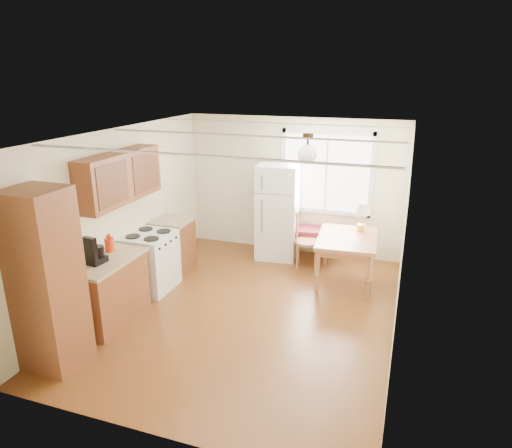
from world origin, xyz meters
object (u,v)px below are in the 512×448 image
at_px(dining_table, 347,243).
at_px(chair, 302,235).
at_px(refrigerator, 278,211).
at_px(bench, 299,231).

relative_size(dining_table, chair, 1.24).
xyz_separation_m(refrigerator, chair, (0.54, -0.33, -0.27)).
bearing_deg(chair, bench, 100.20).
height_order(bench, dining_table, dining_table).
bearing_deg(dining_table, chair, 153.64).
height_order(refrigerator, bench, refrigerator).
bearing_deg(chair, refrigerator, 139.00).
relative_size(bench, dining_table, 1.01).
bearing_deg(refrigerator, bench, 3.21).
bearing_deg(dining_table, bench, 138.51).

